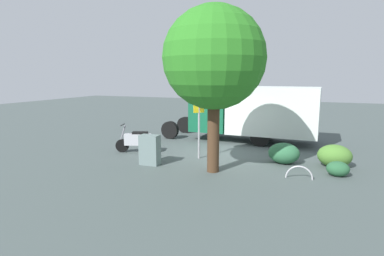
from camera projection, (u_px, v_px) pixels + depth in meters
ground_plane at (220, 156)px, 12.85m from camera, size 60.00×60.00×0.00m
box_truck_near at (252, 111)px, 15.53m from camera, size 7.58×2.30×2.69m
motorcycle at (137, 140)px, 13.43m from camera, size 1.75×0.79×1.20m
stop_sign at (199, 107)px, 12.20m from camera, size 0.71×0.33×3.05m
street_tree at (214, 59)px, 10.22m from camera, size 3.35×3.35×5.46m
utility_cabinet at (150, 150)px, 11.58m from camera, size 0.72×0.44×1.10m
bike_rack_hoop at (299, 179)px, 10.08m from camera, size 0.85×0.12×0.85m
shrub_near_sign at (335, 156)px, 11.34m from camera, size 1.17×0.96×0.80m
shrub_mid_verge at (338, 169)px, 10.30m from camera, size 0.72×0.59×0.49m
shrub_by_tree at (284, 153)px, 11.76m from camera, size 1.13×0.93×0.77m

